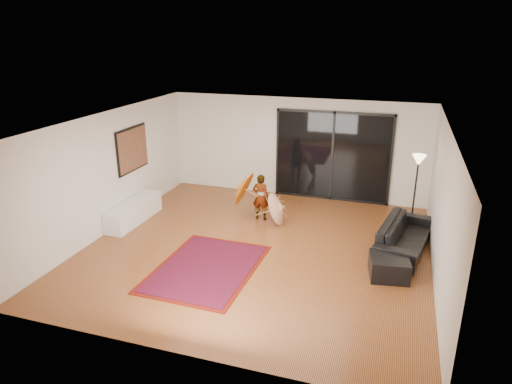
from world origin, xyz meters
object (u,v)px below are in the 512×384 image
at_px(sofa, 404,236).
at_px(child, 261,197).
at_px(ottoman, 389,267).
at_px(media_console, 134,211).

bearing_deg(sofa, child, 89.42).
bearing_deg(child, sofa, 169.35).
distance_m(sofa, ottoman, 1.27).
bearing_deg(media_console, child, 21.18).
height_order(sofa, child, child).
height_order(sofa, ottoman, sofa).
height_order(media_console, ottoman, media_console).
relative_size(sofa, child, 1.90).
distance_m(sofa, child, 3.42).
distance_m(media_console, sofa, 6.21).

